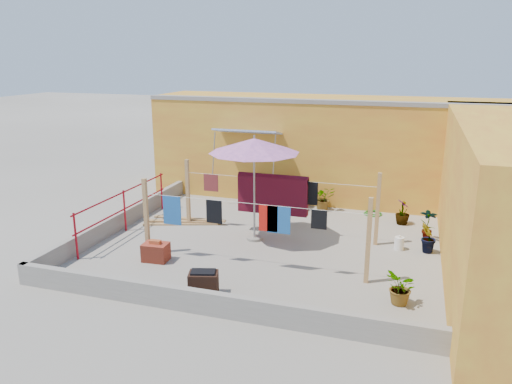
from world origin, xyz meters
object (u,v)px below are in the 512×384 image
(outdoor_table, at_px, (275,186))
(white_basin, at_px, (262,308))
(water_jug_b, at_px, (399,243))
(patio_umbrella, at_px, (254,146))
(green_hose, at_px, (373,213))
(plant_back_a, at_px, (323,198))
(brick_stack, at_px, (156,252))
(water_jug_a, at_px, (427,247))
(brazier, at_px, (203,283))

(outdoor_table, height_order, white_basin, outdoor_table)
(water_jug_b, bearing_deg, patio_umbrella, -172.94)
(patio_umbrella, bearing_deg, green_hose, 48.43)
(green_hose, height_order, plant_back_a, plant_back_a)
(water_jug_b, xyz_separation_m, plant_back_a, (-2.29, 2.55, 0.21))
(patio_umbrella, bearing_deg, water_jug_b, 7.06)
(patio_umbrella, height_order, plant_back_a, patio_umbrella)
(brick_stack, distance_m, plant_back_a, 5.71)
(water_jug_a, xyz_separation_m, green_hose, (-1.47, 2.53, -0.10))
(water_jug_a, distance_m, plant_back_a, 3.88)
(patio_umbrella, height_order, outdoor_table, patio_umbrella)
(white_basin, xyz_separation_m, water_jug_b, (2.24, 3.79, 0.11))
(brick_stack, relative_size, green_hose, 1.11)
(green_hose, bearing_deg, water_jug_b, -71.96)
(outdoor_table, xyz_separation_m, brick_stack, (-1.43, -4.73, -0.46))
(plant_back_a, bearing_deg, water_jug_b, -48.07)
(white_basin, bearing_deg, water_jug_b, 59.41)
(water_jug_a, bearing_deg, brick_stack, -157.66)
(outdoor_table, height_order, plant_back_a, outdoor_table)
(water_jug_b, bearing_deg, white_basin, -120.59)
(white_basin, xyz_separation_m, plant_back_a, (-0.05, 6.35, 0.31))
(brazier, distance_m, plant_back_a, 6.24)
(brick_stack, bearing_deg, water_jug_a, 22.34)
(patio_umbrella, relative_size, brazier, 4.14)
(plant_back_a, bearing_deg, water_jug_a, -40.72)
(outdoor_table, xyz_separation_m, plant_back_a, (1.46, 0.19, -0.31))
(brick_stack, bearing_deg, brazier, -35.37)
(outdoor_table, distance_m, water_jug_b, 4.46)
(brazier, height_order, plant_back_a, plant_back_a)
(water_jug_a, distance_m, water_jug_b, 0.64)
(patio_umbrella, xyz_separation_m, water_jug_a, (4.12, 0.46, -2.24))
(white_basin, relative_size, water_jug_b, 1.53)
(brick_stack, bearing_deg, green_hose, 48.51)
(water_jug_b, distance_m, plant_back_a, 3.44)
(outdoor_table, distance_m, water_jug_a, 5.00)
(outdoor_table, relative_size, water_jug_b, 4.79)
(brazier, xyz_separation_m, green_hose, (2.66, 6.12, -0.21))
(patio_umbrella, distance_m, outdoor_table, 3.28)
(white_basin, bearing_deg, brick_stack, 154.06)
(water_jug_a, bearing_deg, green_hose, 120.24)
(brazier, height_order, water_jug_b, brazier)
(outdoor_table, xyz_separation_m, brazier, (0.26, -5.93, -0.43))
(outdoor_table, height_order, green_hose, outdoor_table)
(water_jug_b, relative_size, plant_back_a, 0.49)
(patio_umbrella, relative_size, white_basin, 4.88)
(brazier, relative_size, water_jug_a, 2.10)
(white_basin, relative_size, green_hose, 1.03)
(green_hose, relative_size, plant_back_a, 0.72)
(plant_back_a, bearing_deg, brazier, -101.03)
(patio_umbrella, xyz_separation_m, green_hose, (2.65, 2.99, -2.34))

